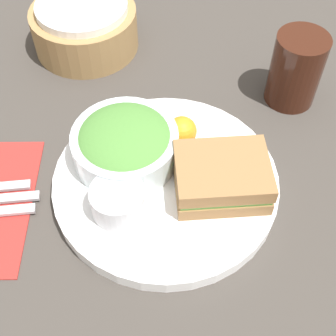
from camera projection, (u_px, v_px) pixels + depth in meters
name	position (u px, v px, depth m)	size (l,w,h in m)	color
ground_plane	(168.00, 187.00, 0.59)	(4.00, 4.00, 0.00)	#3D3833
plate	(168.00, 183.00, 0.58)	(0.28, 0.28, 0.02)	white
sandwich	(224.00, 177.00, 0.54)	(0.11, 0.09, 0.05)	olive
salad_bowl	(127.00, 143.00, 0.57)	(0.13, 0.13, 0.05)	silver
dressing_cup	(120.00, 201.00, 0.53)	(0.06, 0.06, 0.04)	#B7B7BC
orange_wedge	(184.00, 131.00, 0.59)	(0.04, 0.04, 0.04)	orange
drink_glass	(298.00, 70.00, 0.64)	(0.07, 0.07, 0.10)	#38190F
bread_basket	(86.00, 26.00, 0.72)	(0.16, 0.16, 0.08)	#997547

